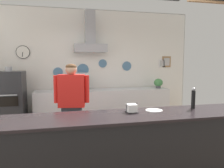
# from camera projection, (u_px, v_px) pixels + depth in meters

# --- Properties ---
(back_wall_assembly) EXTENTS (5.22, 3.10, 2.94)m
(back_wall_assembly) POSITION_uv_depth(u_px,v_px,m) (94.00, 64.00, 5.40)
(back_wall_assembly) COLOR #9E9E99
(back_wall_assembly) RESTS_ON ground_plane
(service_counter) EXTENTS (4.42, 0.64, 1.01)m
(service_counter) POSITION_uv_depth(u_px,v_px,m) (131.00, 156.00, 2.54)
(service_counter) COLOR black
(service_counter) RESTS_ON ground_plane
(back_prep_counter) EXTENTS (3.31, 0.58, 0.93)m
(back_prep_counter) POSITION_uv_depth(u_px,v_px,m) (104.00, 108.00, 5.35)
(back_prep_counter) COLOR silver
(back_prep_counter) RESTS_ON ground_plane
(pizza_oven) EXTENTS (0.60, 0.65, 1.51)m
(pizza_oven) POSITION_uv_depth(u_px,v_px,m) (10.00, 104.00, 4.60)
(pizza_oven) COLOR #232326
(pizza_oven) RESTS_ON ground_plane
(shop_worker) EXTENTS (0.60, 0.29, 1.59)m
(shop_worker) POSITION_uv_depth(u_px,v_px,m) (72.00, 106.00, 3.69)
(shop_worker) COLOR #232328
(shop_worker) RESTS_ON ground_plane
(espresso_machine) EXTENTS (0.48, 0.53, 0.43)m
(espresso_machine) POSITION_uv_depth(u_px,v_px,m) (78.00, 82.00, 5.12)
(espresso_machine) COLOR #B7BABF
(espresso_machine) RESTS_ON back_prep_counter
(potted_rosemary) EXTENTS (0.17, 0.17, 0.23)m
(potted_rosemary) POSITION_uv_depth(u_px,v_px,m) (64.00, 85.00, 5.09)
(potted_rosemary) COLOR #4C4C51
(potted_rosemary) RESTS_ON back_prep_counter
(potted_basil) EXTENTS (0.23, 0.23, 0.25)m
(potted_basil) POSITION_uv_depth(u_px,v_px,m) (158.00, 83.00, 5.60)
(potted_basil) COLOR #4C4C51
(potted_basil) RESTS_ON back_prep_counter
(pepper_grinder) EXTENTS (0.05, 0.05, 0.28)m
(pepper_grinder) POSITION_uv_depth(u_px,v_px,m) (193.00, 98.00, 2.80)
(pepper_grinder) COLOR black
(pepper_grinder) RESTS_ON service_counter
(condiment_plate) EXTENTS (0.21, 0.21, 0.01)m
(condiment_plate) POSITION_uv_depth(u_px,v_px,m) (154.00, 110.00, 2.67)
(condiment_plate) COLOR white
(condiment_plate) RESTS_ON service_counter
(napkin_holder) EXTENTS (0.14, 0.13, 0.12)m
(napkin_holder) POSITION_uv_depth(u_px,v_px,m) (132.00, 109.00, 2.59)
(napkin_holder) COLOR #262628
(napkin_holder) RESTS_ON service_counter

